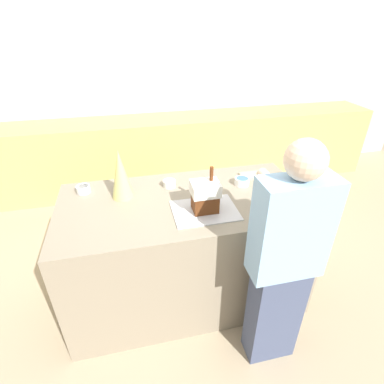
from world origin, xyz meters
name	(u,v)px	position (x,y,z in m)	size (l,w,h in m)	color
ground_plane	(186,290)	(0.00, 0.00, 0.00)	(12.00, 12.00, 0.00)	tan
wall_back	(148,83)	(0.00, 2.30, 1.30)	(8.00, 0.05, 2.60)	beige
back_cabinet_block	(155,153)	(0.00, 1.97, 0.46)	(6.00, 0.60, 0.93)	#DBBC60
kitchen_island	(186,249)	(0.00, 0.00, 0.46)	(1.79, 0.88, 0.92)	gray
baking_tray	(205,210)	(0.10, -0.16, 0.92)	(0.43, 0.33, 0.01)	silver
gingerbread_house	(205,196)	(0.10, -0.16, 1.04)	(0.18, 0.15, 0.30)	#5B2D14
decorative_tree	(121,174)	(-0.43, 0.15, 1.10)	(0.16, 0.16, 0.36)	#DBD675
candy_bowl_front_corner	(169,183)	(-0.08, 0.22, 0.95)	(0.10, 0.10, 0.05)	silver
candy_bowl_beside_tree	(209,185)	(0.21, 0.13, 0.95)	(0.10, 0.10, 0.05)	white
candy_bowl_far_left	(83,189)	(-0.71, 0.28, 0.95)	(0.10, 0.10, 0.05)	white
candy_bowl_behind_tray	(242,181)	(0.48, 0.12, 0.95)	(0.11, 0.11, 0.05)	white
cookbook	(252,176)	(0.60, 0.23, 0.93)	(0.18, 0.12, 0.02)	#CCB78C
person	(283,263)	(0.45, -0.64, 0.81)	(0.41, 0.52, 1.57)	#424C6B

